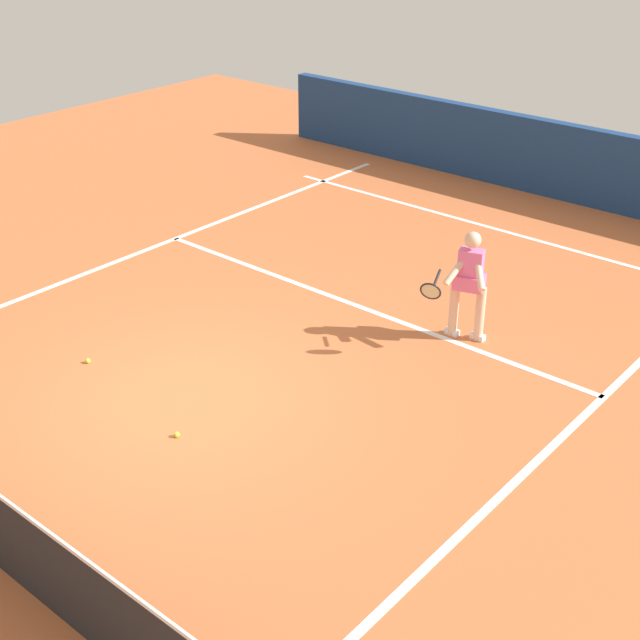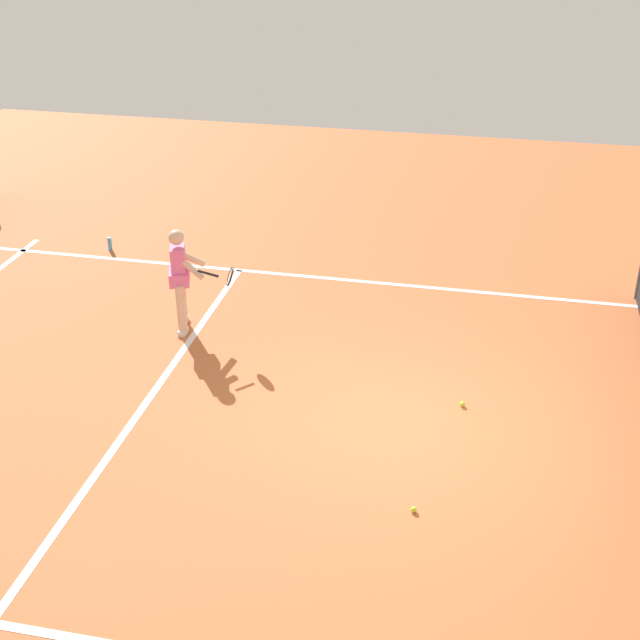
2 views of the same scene
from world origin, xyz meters
The scene contains 7 objects.
ground_plane centered at (0.00, 0.00, 0.00)m, with size 25.46×25.46×0.00m, color #C66638.
service_line_marking centered at (0.00, -3.33, 0.00)m, with size 7.82×0.10×0.01m, color white.
sideline_left_marking centered at (-3.91, 0.00, 0.00)m, with size 0.10×17.58×0.01m, color white.
tennis_player centered at (-1.79, -3.52, 0.85)m, with size 0.66×1.09×1.55m.
tennis_ball_near centered at (-0.56, 0.61, 0.03)m, with size 0.07×0.07×0.07m, color #D1E533.
tennis_ball_far centered at (1.59, 0.25, 0.03)m, with size 0.07×0.07×0.07m, color #D1E533.
water_bottle centered at (-4.26, -5.80, 0.12)m, with size 0.07×0.07×0.24m, color #4C9EE5.
Camera 2 is at (8.90, 0.79, 6.16)m, focal length 49.33 mm.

